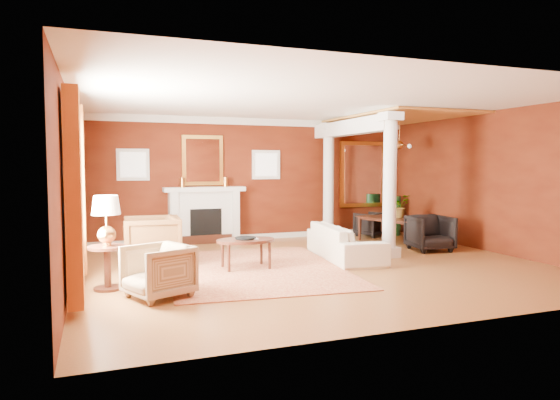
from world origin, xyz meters
name	(u,v)px	position (x,y,z in m)	size (l,w,h in m)	color
ground	(316,266)	(0.00, 0.00, 0.00)	(8.00, 8.00, 0.00)	brown
room_shell	(316,152)	(0.00, 0.00, 2.02)	(8.04, 7.04, 2.92)	#5D200D
fireplace	(204,215)	(-1.30, 3.32, 0.65)	(1.85, 0.42, 1.29)	silver
overmantel_mirror	(203,160)	(-1.30, 3.45, 1.90)	(0.95, 0.07, 1.15)	gold
flank_window_left	(133,165)	(-2.85, 3.46, 1.80)	(0.70, 0.07, 0.70)	silver
flank_window_right	(266,165)	(0.25, 3.46, 1.80)	(0.70, 0.07, 0.70)	silver
left_window	(75,192)	(-3.89, -0.60, 1.42)	(0.21, 2.55, 2.60)	white
column_front	(390,184)	(1.70, 0.30, 1.43)	(0.36, 0.36, 2.80)	silver
column_back	(329,180)	(1.70, 3.00, 1.43)	(0.36, 0.36, 2.80)	silver
header_beam	(351,128)	(1.70, 1.90, 2.62)	(0.30, 3.20, 0.32)	silver
amber_ceiling	(399,117)	(2.85, 1.75, 2.87)	(2.30, 3.40, 0.04)	#CB883B
dining_mirror	(363,174)	(2.90, 3.45, 1.55)	(1.30, 0.07, 1.70)	gold
chandelier	(399,145)	(2.90, 1.80, 2.25)	(0.60, 0.62, 0.75)	#BE7F3B
crown_trim	(256,122)	(0.00, 3.46, 2.82)	(8.00, 0.08, 0.16)	silver
base_trim	(257,237)	(0.00, 3.46, 0.06)	(8.00, 0.08, 0.12)	silver
rug	(255,269)	(-1.09, 0.13, 0.01)	(2.92, 3.90, 0.02)	maroon
sofa	(345,236)	(0.83, 0.46, 0.43)	(2.21, 0.65, 0.86)	beige
armchair_leopard	(152,238)	(-2.72, 1.06, 0.49)	(0.95, 0.89, 0.98)	black
armchair_stripe	(158,269)	(-2.87, -1.19, 0.40)	(0.77, 0.72, 0.79)	tan
coffee_table	(246,242)	(-1.23, 0.21, 0.47)	(1.02, 1.02, 0.52)	black
coffee_book	(249,233)	(-1.18, 0.17, 0.62)	(0.15, 0.02, 0.21)	black
side_table	(107,228)	(-3.50, -0.50, 0.90)	(0.54, 0.54, 1.36)	black
dining_table	(396,223)	(2.85, 1.81, 0.46)	(1.66, 0.58, 0.92)	black
dining_chair_near	(430,231)	(2.90, 0.62, 0.41)	(0.79, 0.74, 0.82)	black
dining_chair_far	(371,223)	(2.85, 2.91, 0.33)	(0.65, 0.61, 0.67)	black
green_urn	(393,219)	(3.50, 2.93, 0.40)	(0.42, 0.42, 1.02)	#143E1A
potted_plant	(399,194)	(2.89, 1.76, 1.13)	(0.48, 0.53, 0.41)	#26591E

